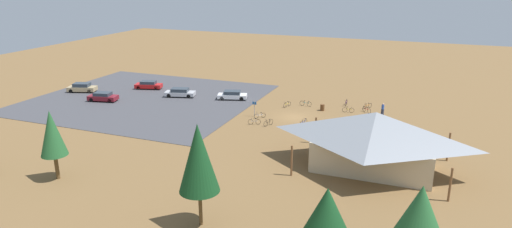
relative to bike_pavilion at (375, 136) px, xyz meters
name	(u,v)px	position (x,y,z in m)	size (l,w,h in m)	color
ground	(294,117)	(12.16, -13.17, -3.38)	(160.00, 160.00, 0.00)	brown
parking_lot_asphalt	(146,99)	(36.37, -13.81, -3.36)	(33.32, 30.81, 0.05)	#424247
bike_pavilion	(375,136)	(0.00, 0.00, 0.00)	(14.58, 9.88, 5.87)	#C6B28E
trash_bin	(322,108)	(9.30, -17.63, -2.93)	(0.60, 0.60, 0.90)	brown
lot_sign	(254,107)	(17.31, -11.52, -1.97)	(0.56, 0.08, 2.20)	#99999E
pine_east	(52,134)	(27.62, 13.45, 1.19)	(2.46, 2.46, 6.79)	brown
pine_midwest	(198,158)	(10.99, 15.80, 2.22)	(3.13, 3.13, 8.32)	brown
pine_far_east	(327,215)	(0.83, 17.48, 0.48)	(3.65, 3.65, 5.81)	brown
pine_center	(420,217)	(-4.74, 17.55, 1.57)	(3.59, 3.59, 7.01)	brown
bicycle_yellow_near_porch	(348,110)	(5.69, -18.07, -3.01)	(1.65, 0.48, 0.82)	black
bicycle_red_lone_west	(367,110)	(3.29, -19.04, -3.00)	(1.32, 1.25, 0.83)	black
bicycle_teal_front_row	(306,104)	(12.13, -19.00, -3.01)	(1.81, 0.48, 0.81)	black
bicycle_black_edge_north	(268,123)	(14.21, -8.55, -2.99)	(0.75, 1.59, 0.88)	black
bicycle_green_yard_left	(364,118)	(3.09, -14.94, -2.98)	(1.62, 0.91, 0.93)	black
bicycle_orange_yard_front	(368,106)	(3.45, -21.11, -3.02)	(0.98, 1.53, 0.84)	black
bicycle_purple_mid_cluster	(346,103)	(6.61, -21.50, -2.99)	(0.48, 1.81, 0.86)	black
bicycle_blue_back_row	(303,123)	(10.03, -10.30, -2.99)	(0.61, 1.77, 0.84)	black
bicycle_silver_edge_south	(254,122)	(16.06, -8.35, -3.01)	(1.55, 0.70, 0.83)	black
bicycle_white_by_bin	(260,116)	(16.38, -11.15, -3.04)	(1.27, 1.16, 0.79)	black
bicycle_yellow_trailside	(287,104)	(14.55, -17.57, -3.02)	(0.69, 1.62, 0.81)	black
car_maroon_front_row	(103,97)	(41.63, -10.14, -2.65)	(4.65, 2.67, 1.38)	maroon
car_silver_back_corner	(180,92)	(32.01, -16.69, -2.66)	(5.02, 3.07, 1.36)	#BCBCC1
car_tan_inner_stall	(82,88)	(48.56, -13.44, -2.61)	(4.88, 3.17, 1.47)	tan
car_red_end_stall	(149,85)	(39.54, -19.14, -2.66)	(4.72, 2.86, 1.36)	red
car_white_mid_lot	(232,95)	(23.66, -18.27, -2.66)	(4.82, 3.09, 1.35)	white
visitor_at_bikes	(383,109)	(1.07, -18.50, -2.48)	(0.40, 0.37, 1.72)	#2D3347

